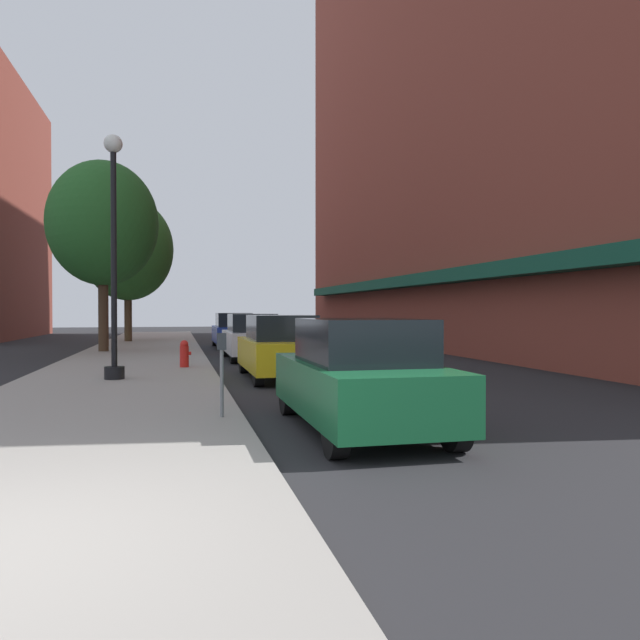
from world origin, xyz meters
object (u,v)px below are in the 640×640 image
object	(u,v)px
tree_mid	(128,249)
tree_near	(103,224)
car_yellow	(280,348)
parking_meter_near	(222,364)
car_blue	(233,331)
fire_hydrant	(184,353)
lamppost	(114,252)
car_white	(251,337)
car_green	(360,376)

from	to	relation	value
tree_mid	tree_near	bearing A→B (deg)	-92.40
tree_near	car_yellow	world-z (taller)	tree_near
parking_meter_near	car_blue	xyz separation A→B (m)	(1.95, 19.62, -0.14)
fire_hydrant	parking_meter_near	size ratio (longest dim) A/B	0.60
lamppost	car_yellow	distance (m)	4.76
tree_near	car_white	distance (m)	8.24
car_green	car_blue	distance (m)	20.59
lamppost	fire_hydrant	bearing A→B (deg)	58.84
lamppost	car_white	size ratio (longest dim) A/B	1.37
car_green	car_blue	world-z (taller)	same
fire_hydrant	car_white	distance (m)	4.44
car_green	car_white	world-z (taller)	same
tree_mid	car_green	bearing A→B (deg)	-78.64
parking_meter_near	car_green	world-z (taller)	car_green
fire_hydrant	car_blue	bearing A→B (deg)	77.55
parking_meter_near	car_yellow	size ratio (longest dim) A/B	0.30
parking_meter_near	car_green	xyz separation A→B (m)	(1.95, -0.97, -0.14)
car_yellow	car_blue	size ratio (longest dim) A/B	1.00
fire_hydrant	car_yellow	size ratio (longest dim) A/B	0.18
car_green	car_yellow	bearing A→B (deg)	90.15
tree_near	car_yellow	xyz separation A→B (m)	(5.53, -10.43, -4.49)
tree_near	car_yellow	bearing A→B (deg)	-62.06
lamppost	tree_mid	xyz separation A→B (m)	(-1.08, 18.94, 1.87)
lamppost	parking_meter_near	xyz separation A→B (m)	(2.15, -5.89, -2.25)
tree_near	car_yellow	size ratio (longest dim) A/B	1.80
tree_mid	car_green	size ratio (longest dim) A/B	1.80
car_white	car_green	bearing A→B (deg)	-91.71
car_green	car_white	size ratio (longest dim) A/B	1.00
fire_hydrant	car_yellow	distance (m)	3.54
lamppost	car_white	world-z (taller)	lamppost
car_blue	tree_mid	bearing A→B (deg)	136.30
car_blue	car_yellow	bearing A→B (deg)	-88.52
lamppost	parking_meter_near	size ratio (longest dim) A/B	4.50
lamppost	car_green	xyz separation A→B (m)	(4.10, -6.87, -2.39)
tree_near	tree_mid	size ratio (longest dim) A/B	1.00
tree_mid	car_white	size ratio (longest dim) A/B	1.80
lamppost	car_green	size ratio (longest dim) A/B	1.37
parking_meter_near	car_green	bearing A→B (deg)	-26.49
parking_meter_near	car_blue	size ratio (longest dim) A/B	0.30
fire_hydrant	car_white	size ratio (longest dim) A/B	0.18
car_white	lamppost	bearing A→B (deg)	-123.93
lamppost	car_yellow	xyz separation A→B (m)	(4.10, 0.22, -2.39)
tree_mid	car_green	distance (m)	26.67
lamppost	car_blue	bearing A→B (deg)	73.36
car_yellow	car_white	size ratio (longest dim) A/B	1.00
lamppost	car_white	bearing A→B (deg)	57.78
tree_near	car_white	world-z (taller)	tree_near
tree_near	car_green	world-z (taller)	tree_near
parking_meter_near	car_yellow	xyz separation A→B (m)	(1.95, 6.11, -0.14)
car_green	fire_hydrant	bearing A→B (deg)	104.18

